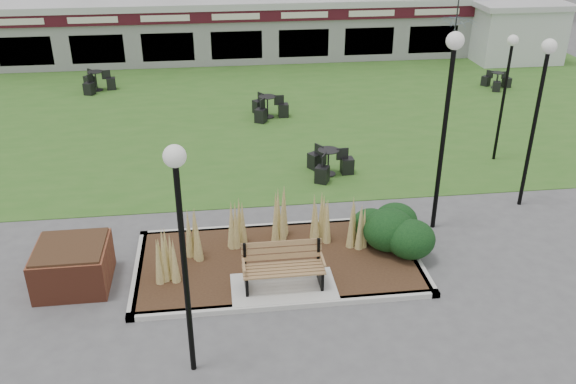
{
  "coord_description": "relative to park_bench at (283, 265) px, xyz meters",
  "views": [
    {
      "loc": [
        -1.25,
        -10.34,
        7.63
      ],
      "look_at": [
        0.33,
        2.0,
        1.41
      ],
      "focal_mm": 38.0,
      "sensor_mm": 36.0,
      "label": 1
    }
  ],
  "objects": [
    {
      "name": "ground",
      "position": [
        0.0,
        -0.25,
        -0.59
      ],
      "size": [
        100.0,
        100.0,
        0.0
      ],
      "primitive_type": "plane",
      "color": "#515154",
      "rests_on": "ground"
    },
    {
      "name": "lawn",
      "position": [
        0.0,
        11.75,
        -0.58
      ],
      "size": [
        34.0,
        16.0,
        0.02
      ],
      "primitive_type": "cube",
      "color": "#30601E",
      "rests_on": "ground"
    },
    {
      "name": "planting_bed",
      "position": [
        1.27,
        1.1,
        -0.22
      ],
      "size": [
        6.75,
        3.4,
        1.27
      ],
      "color": "#362115",
      "rests_on": "ground"
    },
    {
      "name": "park_bench",
      "position": [
        0.0,
        0.0,
        0.0
      ],
      "size": [
        1.7,
        0.66,
        0.93
      ],
      "color": "olive",
      "rests_on": "ground"
    },
    {
      "name": "brick_planter",
      "position": [
        -4.4,
        0.75,
        -0.11
      ],
      "size": [
        1.5,
        1.5,
        0.95
      ],
      "color": "brown",
      "rests_on": "ground"
    },
    {
      "name": "food_pavilion",
      "position": [
        0.0,
        19.71,
        0.89
      ],
      "size": [
        24.6,
        3.4,
        2.9
      ],
      "color": "gray",
      "rests_on": "ground"
    },
    {
      "name": "service_hut",
      "position": [
        13.5,
        17.75,
        0.86
      ],
      "size": [
        4.4,
        3.4,
        2.83
      ],
      "color": "silver",
      "rests_on": "ground"
    },
    {
      "name": "lamp_post_near_left",
      "position": [
        -1.86,
        -2.18,
        2.52
      ],
      "size": [
        0.35,
        0.35,
        4.27
      ],
      "color": "black",
      "rests_on": "ground"
    },
    {
      "name": "lamp_post_near_right",
      "position": [
        6.79,
        3.05,
        2.64
      ],
      "size": [
        0.37,
        0.37,
        4.43
      ],
      "color": "black",
      "rests_on": "ground"
    },
    {
      "name": "lamp_post_mid_right",
      "position": [
        4.05,
        2.16,
        2.95
      ],
      "size": [
        0.4,
        0.4,
        4.86
      ],
      "color": "black",
      "rests_on": "ground"
    },
    {
      "name": "lamp_post_far_right",
      "position": [
        7.38,
        6.01,
        2.24
      ],
      "size": [
        0.32,
        0.32,
        3.88
      ],
      "color": "black",
      "rests_on": "ground"
    },
    {
      "name": "bistro_set_a",
      "position": [
        -6.05,
        15.03,
        -0.3
      ],
      "size": [
        1.41,
        1.5,
        0.81
      ],
      "color": "black",
      "rests_on": "ground"
    },
    {
      "name": "bistro_set_b",
      "position": [
        2.01,
        5.54,
        -0.31
      ],
      "size": [
        1.31,
        1.48,
        0.79
      ],
      "color": "black",
      "rests_on": "ground"
    },
    {
      "name": "bistro_set_c",
      "position": [
        0.72,
        10.79,
        -0.3
      ],
      "size": [
        1.31,
        1.51,
        0.8
      ],
      "color": "black",
      "rests_on": "ground"
    },
    {
      "name": "bistro_set_d",
      "position": [
        10.71,
        13.23,
        -0.34
      ],
      "size": [
        1.16,
        1.26,
        0.67
      ],
      "color": "black",
      "rests_on": "ground"
    },
    {
      "name": "patio_umbrella",
      "position": [
        9.77,
        16.05,
        1.03
      ],
      "size": [
        2.29,
        2.32,
        2.56
      ],
      "color": "black",
      "rests_on": "ground"
    }
  ]
}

